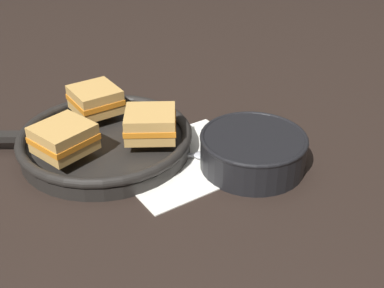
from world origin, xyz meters
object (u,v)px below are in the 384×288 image
at_px(skillet, 105,141).
at_px(sandwich_far_left, 64,138).
at_px(soup_bowl, 253,149).
at_px(spoon, 195,155).
at_px(sandwich_near_left, 150,124).
at_px(sandwich_near_right, 95,99).

xyz_separation_m(skillet, sandwich_far_left, (-0.08, -0.03, 0.04)).
bearing_deg(soup_bowl, spoon, 137.01).
distance_m(skillet, sandwich_near_left, 0.10).
bearing_deg(spoon, sandwich_far_left, -170.93).
distance_m(soup_bowl, sandwich_far_left, 0.32).
bearing_deg(sandwich_far_left, spoon, -20.29).
bearing_deg(skillet, soup_bowl, -40.87).
distance_m(spoon, sandwich_far_left, 0.23).
bearing_deg(sandwich_near_left, sandwich_near_right, 109.54).
xyz_separation_m(spoon, sandwich_far_left, (-0.21, 0.08, 0.06)).
bearing_deg(sandwich_far_left, soup_bowl, -27.37).
bearing_deg(skillet, sandwich_near_left, -40.19).
distance_m(sandwich_near_right, sandwich_far_left, 0.15).
distance_m(soup_bowl, spoon, 0.10).
distance_m(spoon, sandwich_near_right, 0.23).
bearing_deg(sandwich_near_right, spoon, -59.57).
xyz_separation_m(soup_bowl, skillet, (-0.20, 0.17, -0.01)).
bearing_deg(spoon, sandwich_near_right, 149.79).
xyz_separation_m(soup_bowl, sandwich_far_left, (-0.28, 0.15, 0.03)).
height_order(spoon, sandwich_near_left, sandwich_near_left).
xyz_separation_m(sandwich_near_right, sandwich_far_left, (-0.10, -0.11, 0.00)).
distance_m(spoon, sandwich_near_left, 0.10).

